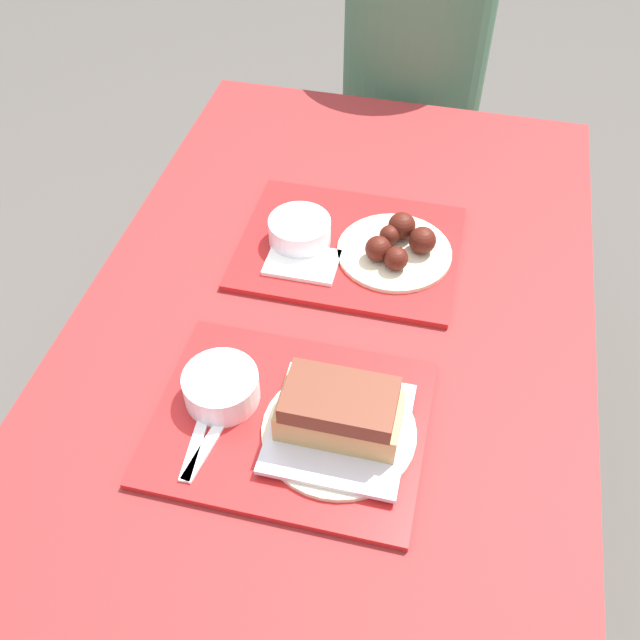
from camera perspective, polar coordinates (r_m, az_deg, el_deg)
ground_plane at (r=1.75m, az=0.13°, el=-18.17°), size 12.00×12.00×0.00m
picnic_table at (r=1.19m, az=0.19°, el=-5.47°), size 0.83×1.50×0.74m
picnic_bench_far at (r=2.06m, az=6.46°, el=11.76°), size 0.79×0.28×0.47m
tray_near at (r=1.03m, az=-2.42°, el=-8.19°), size 0.38×0.30×0.01m
tray_far at (r=1.27m, az=2.36°, el=5.82°), size 0.38×0.30×0.01m
bowl_coleslaw_near at (r=1.03m, az=-7.92°, el=-5.24°), size 0.11×0.11×0.05m
brisket_sandwich_plate at (r=0.98m, az=1.56°, el=-7.84°), size 0.22×0.22×0.09m
plastic_fork_near at (r=1.02m, az=-9.52°, el=-8.54°), size 0.03×0.17×0.00m
plastic_knife_near at (r=1.02m, az=-8.34°, el=-8.80°), size 0.04×0.17×0.00m
condiment_packet at (r=1.06m, az=-1.29°, el=-4.99°), size 0.04×0.03×0.01m
bowl_coleslaw_far at (r=1.26m, az=-1.64°, el=7.21°), size 0.11×0.11×0.05m
wings_plate_far at (r=1.24m, az=6.21°, el=5.96°), size 0.20×0.20×0.06m
napkin_far at (r=1.23m, az=-1.44°, el=4.62°), size 0.12×0.09×0.01m
person_seated_across at (r=1.86m, az=7.77°, el=21.42°), size 0.35×0.35×0.74m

